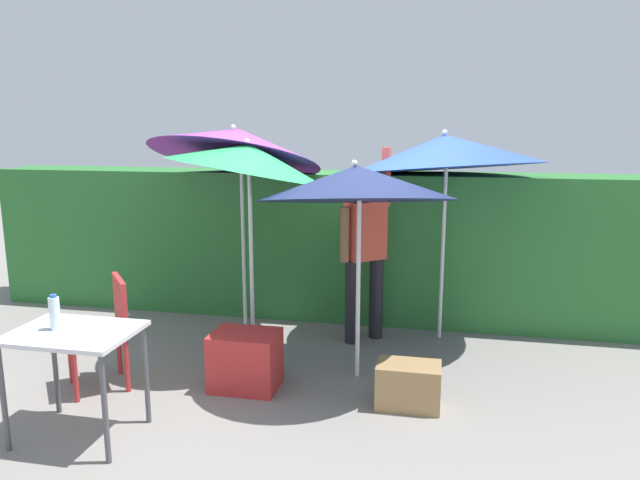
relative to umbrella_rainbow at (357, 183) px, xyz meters
The scene contains 12 objects.
ground_plane 1.67m from the umbrella_rainbow, behind, with size 24.00×24.00×0.00m, color gray.
hedge_row 1.85m from the umbrella_rainbow, 102.66° to the left, with size 8.00×0.70×1.59m, color #2D7033.
umbrella_rainbow is the anchor object (origin of this frame).
umbrella_orange 1.03m from the umbrella_rainbow, 165.59° to the left, with size 1.45×1.42×2.12m.
umbrella_yellow 1.29m from the umbrella_rainbow, 57.51° to the left, with size 1.84×1.83×2.14m.
umbrella_navy 1.63m from the umbrella_rainbow, 145.01° to the left, with size 1.75×1.71×2.34m.
person_vendor 1.11m from the umbrella_rainbow, 92.21° to the left, with size 0.47×0.43×1.88m.
chair_plastic 2.31m from the umbrella_rainbow, 163.40° to the right, with size 0.62×0.62×0.89m.
cooler_box 1.67m from the umbrella_rainbow, 155.03° to the right, with size 0.53×0.40×0.46m, color red.
crate_cardboard 1.60m from the umbrella_rainbow, 43.63° to the right, with size 0.48×0.29×0.34m, color #9E7A4C.
folding_table 2.36m from the umbrella_rainbow, 141.86° to the right, with size 0.80×0.60×0.75m.
bottle_water 2.37m from the umbrella_rainbow, 143.82° to the right, with size 0.07×0.07×0.24m.
Camera 1 is at (1.00, -4.57, 2.08)m, focal length 32.60 mm.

